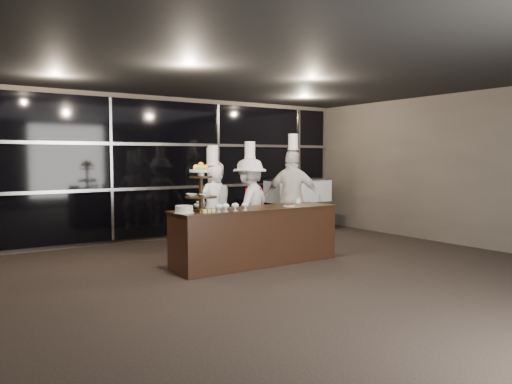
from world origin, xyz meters
TOP-DOWN VIEW (x-y plane):
  - room at (0.00, 0.00)m, footprint 10.00×10.00m
  - window_wall at (0.00, 4.94)m, footprint 8.60×0.10m
  - buffet_counter at (0.17, 1.89)m, footprint 2.84×0.74m
  - display_stand at (-0.83, 1.89)m, footprint 0.48×0.48m
  - compotes at (-0.43, 1.67)m, footprint 0.58×0.11m
  - layer_cake at (-1.13, 1.84)m, footprint 0.30×0.30m
  - pastry_squares at (-0.81, 1.73)m, footprint 0.19×0.13m
  - small_plate at (0.77, 1.79)m, footprint 0.20×0.20m
  - chef_cup at (1.25, 2.14)m, footprint 0.08×0.08m
  - display_case at (2.98, 4.30)m, footprint 1.54×0.67m
  - chef_a at (-0.05, 2.94)m, footprint 0.66×0.52m
  - chef_b at (0.10, 3.18)m, footprint 0.89×0.75m
  - chef_c at (0.71, 2.89)m, footprint 1.28×1.12m
  - chef_d at (1.65, 2.81)m, footprint 1.04×1.15m

SIDE VIEW (x-z plane):
  - buffet_counter at x=0.17m, z-range 0.01..0.93m
  - display_case at x=2.98m, z-range 0.07..1.31m
  - chef_a at x=-0.05m, z-range -0.12..1.78m
  - chef_b at x=0.10m, z-range -0.14..1.81m
  - chef_c at x=0.71m, z-range -0.14..1.88m
  - small_plate at x=0.77m, z-range 0.91..0.96m
  - pastry_squares at x=-0.81m, z-range 0.92..0.97m
  - chef_d at x=1.65m, z-range -0.14..2.04m
  - chef_cup at x=1.25m, z-range 0.92..0.99m
  - layer_cake at x=-1.13m, z-range 0.92..1.03m
  - compotes at x=-0.43m, z-range 0.94..1.06m
  - display_stand at x=-0.83m, z-range 0.97..1.71m
  - room at x=0.00m, z-range -3.50..6.50m
  - window_wall at x=0.00m, z-range 0.10..2.90m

